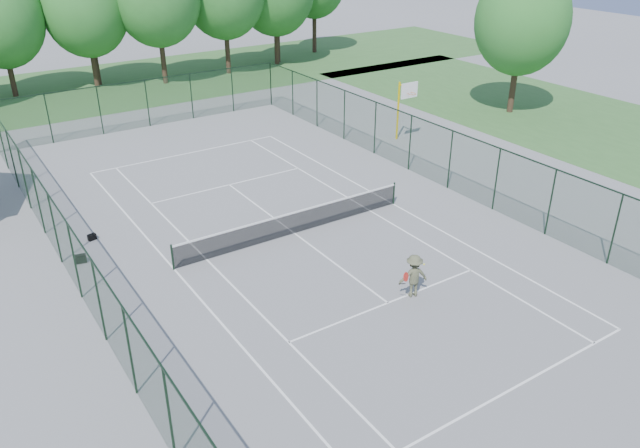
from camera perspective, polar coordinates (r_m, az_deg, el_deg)
The scene contains 12 objects.
ground at distance 26.98m, azimuth -2.34°, elevation -0.87°, with size 140.00×140.00×0.00m, color gray.
grass_far at distance 53.48m, azimuth -19.66°, elevation 11.74°, with size 80.00×16.00×0.01m, color #3D6E33.
grass_side at distance 45.50m, azimuth 21.85°, elevation 8.92°, with size 14.00×40.00×0.01m, color #3D6E33.
court_lines at distance 26.97m, azimuth -2.34°, elevation -0.86°, with size 11.05×23.85×0.01m.
tennis_net at distance 26.71m, azimuth -2.36°, elevation 0.23°, with size 11.08×0.08×1.10m.
fence_enclosure at distance 26.29m, azimuth -2.40°, elevation 2.15°, with size 18.05×36.05×3.02m.
tree_line_far at distance 52.40m, azimuth -20.70°, elevation 18.03°, with size 39.40×6.40×9.70m.
basketball_goal at distance 37.62m, azimuth 7.71°, elevation 11.22°, with size 1.20×1.43×3.65m.
tree_side at distance 44.55m, azimuth 18.02°, elevation 17.30°, with size 6.12×6.12×9.69m.
sports_bag_a at distance 26.46m, azimuth -21.02°, elevation -2.98°, with size 0.42×0.25×0.33m, color black.
sports_bag_b at distance 28.10m, azimuth -20.12°, elevation -1.12°, with size 0.33×0.20×0.26m, color black.
tennis_player at distance 22.58m, azimuth 8.56°, elevation -4.71°, with size 1.76×0.91×1.65m.
Camera 1 is at (-12.22, -20.54, 12.51)m, focal length 35.00 mm.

